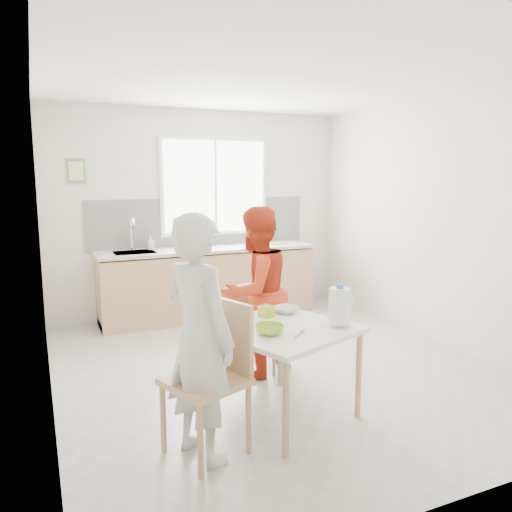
{
  "coord_description": "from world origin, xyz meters",
  "views": [
    {
      "loc": [
        -2.04,
        -4.15,
        1.83
      ],
      "look_at": [
        -0.1,
        0.2,
        1.07
      ],
      "focal_mm": 35.0,
      "sensor_mm": 36.0,
      "label": 1
    }
  ],
  "objects_px": {
    "person_red": "(256,292)",
    "milk_jug": "(340,305)",
    "dining_table": "(283,336)",
    "person_white": "(199,338)",
    "chair_far": "(244,327)",
    "bowl_green": "(269,329)",
    "bowl_white": "(286,310)",
    "chair_left": "(214,370)",
    "wine_bottle_a": "(204,235)",
    "wine_bottle_b": "(198,235)"
  },
  "relations": [
    {
      "from": "chair_left",
      "to": "milk_jug",
      "type": "height_order",
      "value": "milk_jug"
    },
    {
      "from": "chair_far",
      "to": "wine_bottle_a",
      "type": "bearing_deg",
      "value": 62.03
    },
    {
      "from": "dining_table",
      "to": "bowl_green",
      "type": "relative_size",
      "value": 5.6
    },
    {
      "from": "person_white",
      "to": "bowl_green",
      "type": "bearing_deg",
      "value": -94.84
    },
    {
      "from": "dining_table",
      "to": "person_white",
      "type": "xyz_separation_m",
      "value": [
        -0.74,
        -0.27,
        0.17
      ]
    },
    {
      "from": "person_white",
      "to": "bowl_green",
      "type": "xyz_separation_m",
      "value": [
        0.57,
        0.15,
        -0.06
      ]
    },
    {
      "from": "dining_table",
      "to": "chair_left",
      "type": "xyz_separation_m",
      "value": [
        -0.63,
        -0.23,
        -0.08
      ]
    },
    {
      "from": "bowl_green",
      "to": "bowl_white",
      "type": "distance_m",
      "value": 0.58
    },
    {
      "from": "wine_bottle_b",
      "to": "person_red",
      "type": "bearing_deg",
      "value": -93.51
    },
    {
      "from": "dining_table",
      "to": "bowl_white",
      "type": "height_order",
      "value": "bowl_white"
    },
    {
      "from": "chair_left",
      "to": "milk_jug",
      "type": "xyz_separation_m",
      "value": [
        1.03,
        0.08,
        0.32
      ]
    },
    {
      "from": "dining_table",
      "to": "person_white",
      "type": "distance_m",
      "value": 0.81
    },
    {
      "from": "bowl_white",
      "to": "milk_jug",
      "type": "distance_m",
      "value": 0.55
    },
    {
      "from": "bowl_white",
      "to": "milk_jug",
      "type": "height_order",
      "value": "milk_jug"
    },
    {
      "from": "bowl_white",
      "to": "wine_bottle_a",
      "type": "height_order",
      "value": "wine_bottle_a"
    },
    {
      "from": "dining_table",
      "to": "wine_bottle_b",
      "type": "distance_m",
      "value": 3.08
    },
    {
      "from": "dining_table",
      "to": "person_red",
      "type": "height_order",
      "value": "person_red"
    },
    {
      "from": "chair_far",
      "to": "milk_jug",
      "type": "relative_size",
      "value": 2.79
    },
    {
      "from": "bowl_green",
      "to": "chair_left",
      "type": "bearing_deg",
      "value": -166.05
    },
    {
      "from": "dining_table",
      "to": "bowl_green",
      "type": "distance_m",
      "value": 0.23
    },
    {
      "from": "dining_table",
      "to": "wine_bottle_a",
      "type": "relative_size",
      "value": 3.73
    },
    {
      "from": "wine_bottle_b",
      "to": "bowl_white",
      "type": "bearing_deg",
      "value": -91.98
    },
    {
      "from": "dining_table",
      "to": "milk_jug",
      "type": "distance_m",
      "value": 0.49
    },
    {
      "from": "chair_left",
      "to": "bowl_green",
      "type": "xyz_separation_m",
      "value": [
        0.46,
        0.11,
        0.19
      ]
    },
    {
      "from": "person_white",
      "to": "person_red",
      "type": "distance_m",
      "value": 1.45
    },
    {
      "from": "dining_table",
      "to": "person_red",
      "type": "xyz_separation_m",
      "value": [
        0.16,
        0.86,
        0.14
      ]
    },
    {
      "from": "chair_left",
      "to": "wine_bottle_b",
      "type": "distance_m",
      "value": 3.43
    },
    {
      "from": "chair_far",
      "to": "wine_bottle_b",
      "type": "distance_m",
      "value": 2.25
    },
    {
      "from": "person_white",
      "to": "bowl_green",
      "type": "distance_m",
      "value": 0.6
    },
    {
      "from": "chair_far",
      "to": "person_red",
      "type": "distance_m",
      "value": 0.35
    },
    {
      "from": "person_white",
      "to": "person_red",
      "type": "bearing_deg",
      "value": -58.42
    },
    {
      "from": "milk_jug",
      "to": "person_red",
      "type": "bearing_deg",
      "value": 83.56
    },
    {
      "from": "person_white",
      "to": "wine_bottle_a",
      "type": "xyz_separation_m",
      "value": [
        1.08,
        3.2,
        0.27
      ]
    },
    {
      "from": "wine_bottle_a",
      "to": "person_red",
      "type": "bearing_deg",
      "value": -95.03
    },
    {
      "from": "person_red",
      "to": "milk_jug",
      "type": "bearing_deg",
      "value": 83.56
    },
    {
      "from": "chair_far",
      "to": "person_white",
      "type": "relative_size",
      "value": 0.51
    },
    {
      "from": "person_red",
      "to": "milk_jug",
      "type": "relative_size",
      "value": 5.29
    },
    {
      "from": "wine_bottle_a",
      "to": "chair_left",
      "type": "bearing_deg",
      "value": -107.07
    },
    {
      "from": "milk_jug",
      "to": "wine_bottle_b",
      "type": "height_order",
      "value": "wine_bottle_b"
    },
    {
      "from": "person_red",
      "to": "chair_far",
      "type": "bearing_deg",
      "value": -31.36
    },
    {
      "from": "dining_table",
      "to": "chair_left",
      "type": "relative_size",
      "value": 1.17
    },
    {
      "from": "wine_bottle_a",
      "to": "wine_bottle_b",
      "type": "height_order",
      "value": "wine_bottle_a"
    },
    {
      "from": "bowl_white",
      "to": "person_red",
      "type": "bearing_deg",
      "value": 94.39
    },
    {
      "from": "person_white",
      "to": "wine_bottle_a",
      "type": "relative_size",
      "value": 5.05
    },
    {
      "from": "dining_table",
      "to": "bowl_white",
      "type": "distance_m",
      "value": 0.4
    },
    {
      "from": "chair_far",
      "to": "wine_bottle_b",
      "type": "xyz_separation_m",
      "value": [
        0.24,
        2.16,
        0.61
      ]
    },
    {
      "from": "person_red",
      "to": "person_white",
      "type": "bearing_deg",
      "value": 31.58
    },
    {
      "from": "bowl_white",
      "to": "wine_bottle_b",
      "type": "relative_size",
      "value": 0.69
    },
    {
      "from": "dining_table",
      "to": "chair_left",
      "type": "bearing_deg",
      "value": -160.01
    },
    {
      "from": "chair_far",
      "to": "bowl_green",
      "type": "distance_m",
      "value": 1.06
    }
  ]
}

